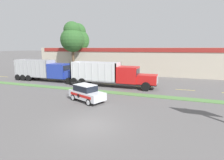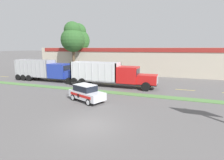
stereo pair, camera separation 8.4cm
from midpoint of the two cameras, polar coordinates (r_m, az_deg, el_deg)
The scene contains 15 objects.
ground_plane at distance 12.97m, azimuth -7.44°, elevation -14.42°, with size 600.00×600.00×0.00m, color #5B5959.
grass_verge at distance 21.13m, azimuth 4.01°, elevation -4.44°, with size 120.00×1.24×0.06m, color #517F42.
centre_line_0 at distance 39.66m, azimuth -31.84°, elevation 0.95°, with size 2.40×0.14×0.01m, color yellow.
centre_line_1 at distance 35.62m, azimuth -26.39°, elevation 0.54°, with size 2.40×0.14×0.01m, color yellow.
centre_line_2 at distance 31.98m, azimuth -19.63°, elevation 0.01°, with size 2.40×0.14×0.01m, color yellow.
centre_line_3 at distance 28.90m, azimuth -11.29°, elevation -0.63°, with size 2.40×0.14×0.01m, color yellow.
centre_line_4 at distance 26.57m, azimuth -1.24°, elevation -1.39°, with size 2.40×0.14×0.01m, color yellow.
centre_line_5 at distance 25.20m, azimuth 10.32°, elevation -2.21°, with size 2.40×0.14×0.01m, color yellow.
centre_line_6 at distance 24.95m, azimuth 22.66°, elevation -2.98°, with size 2.40×0.14×0.01m, color yellow.
dump_truck_lead at distance 30.44m, azimuth -19.04°, elevation 2.55°, with size 11.83×2.72×3.47m.
dump_truck_mid at distance 24.48m, azimuth 2.11°, elevation 1.34°, with size 12.43×2.71×3.42m.
rally_car at distance 18.25m, azimuth -8.46°, elevation -4.16°, with size 4.38×3.14×1.75m.
store_building_backdrop at distance 41.60m, azimuth 5.12°, elevation 6.67°, with size 39.59×12.10×5.52m.
tree_behind_left at distance 39.17m, azimuth -12.87°, elevation 13.33°, with size 5.10×5.10×10.97m.
tree_behind_centre at distance 43.28m, azimuth -11.06°, elevation 13.24°, with size 5.27×5.27×11.18m.
Camera 1 is at (5.41, -10.46, 5.42)m, focal length 28.00 mm.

